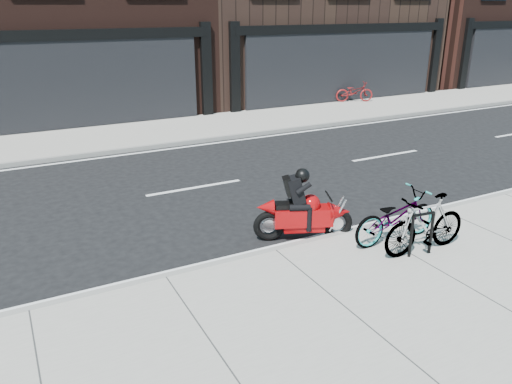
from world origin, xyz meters
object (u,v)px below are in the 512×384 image
bicycle_front (396,217)px  bicycle_rear (425,224)px  bicycle_far (354,92)px  bike_rack (422,230)px  motorcycle (308,211)px

bicycle_front → bicycle_rear: bearing=-165.0°
bicycle_rear → bicycle_far: 14.62m
bike_rack → motorcycle: 2.05m
bike_rack → bicycle_far: bearing=56.4°
bicycle_front → bicycle_rear: bicycle_rear is taller
bike_rack → bicycle_front: bearing=91.3°
bicycle_front → bicycle_rear: (0.15, -0.56, 0.04)m
bicycle_front → bicycle_far: bearing=-35.3°
bicycle_front → bicycle_far: size_ratio=1.09×
bike_rack → bicycle_far: size_ratio=0.47×
motorcycle → bicycle_far: size_ratio=1.08×
bicycle_far → bike_rack: bearing=168.5°
bike_rack → bicycle_front: 0.62m
bicycle_rear → motorcycle: 2.08m
motorcycle → bicycle_front: bearing=-17.6°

